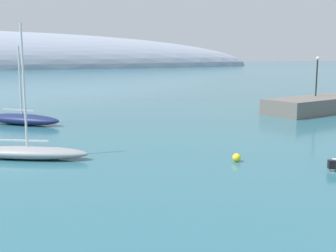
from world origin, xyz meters
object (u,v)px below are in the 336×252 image
sailboat_navy_outer_mooring (22,119)px  sailboat_grey_end_of_line (27,152)px  mooring_buoy_yellow (237,158)px  harbor_lamp_post (317,72)px

sailboat_navy_outer_mooring → sailboat_grey_end_of_line: 14.00m
mooring_buoy_yellow → harbor_lamp_post: size_ratio=0.12×
sailboat_navy_outer_mooring → mooring_buoy_yellow: 22.39m
sailboat_navy_outer_mooring → harbor_lamp_post: size_ratio=1.63×
mooring_buoy_yellow → harbor_lamp_post: 26.99m
mooring_buoy_yellow → sailboat_grey_end_of_line: bearing=153.5°
sailboat_grey_end_of_line → harbor_lamp_post: bearing=48.1°
sailboat_grey_end_of_line → mooring_buoy_yellow: sailboat_grey_end_of_line is taller
mooring_buoy_yellow → sailboat_navy_outer_mooring: bearing=118.4°
sailboat_navy_outer_mooring → sailboat_grey_end_of_line: bearing=-49.1°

